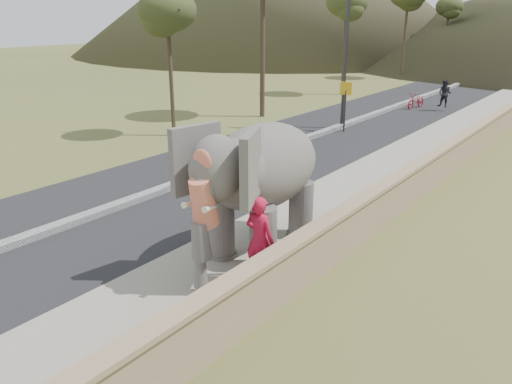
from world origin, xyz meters
TOP-DOWN VIEW (x-y plane):
  - ground at (0.00, 0.00)m, footprint 160.00×160.00m
  - road at (-5.00, 10.00)m, footprint 7.00×120.00m
  - median at (-5.00, 10.00)m, footprint 0.35×120.00m
  - walkway at (0.00, 10.00)m, footprint 3.00×120.00m
  - parapet at (1.65, 10.00)m, footprint 0.30×120.00m
  - lamppost at (-4.69, 12.65)m, footprint 1.76×0.36m
  - signboard at (-4.50, 11.93)m, footprint 0.60×0.08m
  - elephant_and_man at (0.02, -0.80)m, footprint 2.70×4.56m
  - motorcyclist at (-3.36, 20.28)m, footprint 2.50×1.85m

SIDE VIEW (x-z plane):
  - ground at x=0.00m, z-range 0.00..0.00m
  - road at x=-5.00m, z-range 0.00..0.03m
  - walkway at x=0.00m, z-range 0.00..0.15m
  - median at x=-5.00m, z-range 0.00..0.22m
  - parapet at x=1.65m, z-range 0.00..1.10m
  - motorcyclist at x=-3.36m, z-range -0.21..1.63m
  - signboard at x=-4.50m, z-range 0.44..2.84m
  - elephant_and_man at x=0.02m, z-range 0.14..3.27m
  - lamppost at x=-4.69m, z-range 0.87..8.87m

